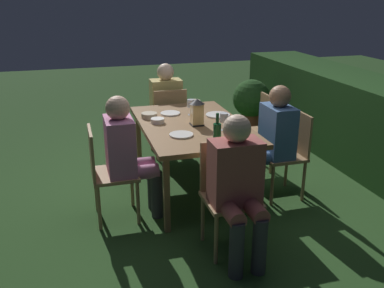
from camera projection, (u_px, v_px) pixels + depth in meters
ground_plane at (192, 190)px, 4.52m from camera, size 16.00×16.00×0.00m
dining_table at (192, 128)px, 4.28m from camera, size 1.60×1.01×0.74m
chair_head_far at (228, 190)px, 3.40m from camera, size 0.40×0.42×0.87m
person_in_rust at (238, 183)px, 3.17m from camera, size 0.48×0.38×1.15m
chair_side_right_a at (258, 129)px, 4.91m from camera, size 0.42×0.40×0.87m
chair_head_near at (169, 119)px, 5.30m from camera, size 0.40×0.42×0.87m
person_in_mustard at (165, 103)px, 5.42m from camera, size 0.48×0.38×1.15m
chair_side_left_b at (106, 170)px, 3.79m from camera, size 0.42×0.40×0.87m
person_in_pink at (128, 152)px, 3.79m from camera, size 0.38×0.47×1.15m
chair_side_right_b at (288, 150)px, 4.26m from camera, size 0.42×0.40×0.87m
person_in_blue at (271, 138)px, 4.15m from camera, size 0.38×0.47×1.15m
lantern_centerpiece at (197, 111)px, 4.16m from camera, size 0.15×0.15×0.27m
green_bottle_on_table at (217, 134)px, 3.60m from camera, size 0.07×0.07×0.29m
wine_glass_a at (224, 118)px, 4.01m from camera, size 0.08×0.08×0.17m
wine_glass_b at (244, 130)px, 3.68m from camera, size 0.08×0.08×0.17m
wine_glass_c at (191, 104)px, 4.51m from camera, size 0.08×0.08×0.17m
plate_a at (181, 135)px, 3.90m from camera, size 0.22×0.22×0.01m
plate_b at (170, 113)px, 4.58m from camera, size 0.21×0.21×0.01m
plate_c at (218, 115)px, 4.52m from camera, size 0.26×0.26×0.01m
bowl_olives at (194, 103)px, 4.92m from camera, size 0.15×0.15×0.06m
bowl_bread at (158, 120)px, 4.27m from camera, size 0.14×0.14×0.05m
bowl_salad at (149, 115)px, 4.44m from camera, size 0.16×0.16×0.05m
hedge_backdrop at (375, 127)px, 4.92m from camera, size 5.44×0.81×1.01m
potted_plant_by_hedge at (251, 101)px, 6.23m from camera, size 0.55×0.55×0.78m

